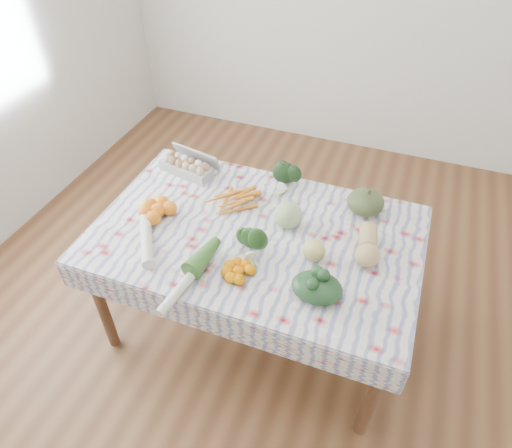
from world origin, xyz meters
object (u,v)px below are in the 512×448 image
Objects in this scene: butternut_squash at (368,244)px; grapefruit at (314,250)px; egg_carton at (186,167)px; dining_table at (256,244)px; kabocha_squash at (366,202)px; cabbage at (288,215)px.

grapefruit is at bearing -158.98° from butternut_squash.
egg_carton is 3.01× the size of grapefruit.
egg_carton is at bearing 149.14° from dining_table.
dining_table is 8.19× the size of kabocha_squash.
cabbage is 0.42m from butternut_squash.
cabbage is at bearing 164.91° from butternut_squash.
dining_table is at bearing -143.28° from kabocha_squash.
cabbage is at bearing 135.97° from grapefruit.
butternut_squash is 0.27m from grapefruit.
cabbage reaches higher than kabocha_squash.
egg_carton is at bearing -178.79° from kabocha_squash.
kabocha_squash is 0.77× the size of butternut_squash.
grapefruit reaches higher than egg_carton.
kabocha_squash is 1.80× the size of grapefruit.
dining_table is 4.89× the size of egg_carton.
butternut_squash is (1.13, -0.29, 0.02)m from egg_carton.
dining_table is 0.36m from grapefruit.
kabocha_squash is 1.35× the size of cabbage.
cabbage is at bearing -6.68° from egg_carton.
cabbage reaches higher than butternut_squash.
butternut_squash reaches higher than egg_carton.
grapefruit is at bearing -12.93° from dining_table.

